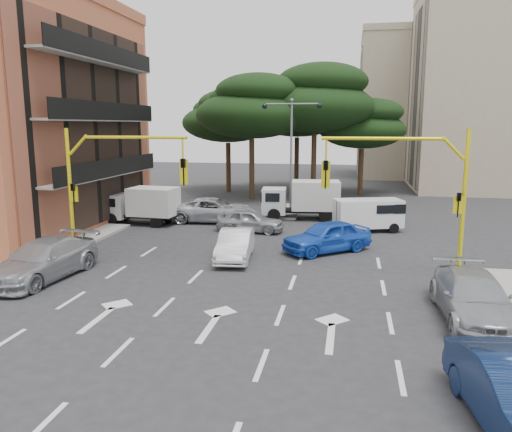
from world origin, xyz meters
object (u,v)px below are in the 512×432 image
at_px(street_lamp_center, 291,135).
at_px(car_blue_compact, 327,236).
at_px(van_white, 368,215).
at_px(car_silver_cross_a, 214,210).
at_px(box_truck_b, 301,200).
at_px(signal_mast_left, 105,175).
at_px(car_white_hatch, 235,245).
at_px(signal_mast_right, 418,182).
at_px(car_silver_wagon, 43,260).
at_px(car_silver_cross_b, 250,221).
at_px(box_truck_a, 141,206).
at_px(car_silver_parked, 474,298).

xyz_separation_m(street_lamp_center, car_blue_compact, (3.09, -10.86, -4.66)).
distance_m(street_lamp_center, van_white, 8.80).
bearing_deg(car_silver_cross_a, street_lamp_center, -47.81).
relative_size(van_white, box_truck_b, 0.74).
bearing_deg(signal_mast_left, car_white_hatch, 9.40).
xyz_separation_m(signal_mast_right, van_white, (-1.59, 8.51, -2.93)).
xyz_separation_m(signal_mast_left, car_silver_wagon, (-1.17, -3.34, -3.11)).
bearing_deg(van_white, car_silver_cross_a, -114.14).
xyz_separation_m(car_silver_cross_a, box_truck_b, (5.36, 2.07, 0.51)).
distance_m(car_silver_cross_b, box_truck_a, 7.25).
bearing_deg(car_silver_parked, box_truck_b, 112.08).
bearing_deg(car_silver_parked, street_lamp_center, 111.93).
relative_size(car_silver_parked, box_truck_a, 1.08).
relative_size(signal_mast_right, car_silver_cross_a, 1.10).
bearing_deg(van_white, signal_mast_left, -72.87).
distance_m(signal_mast_left, car_silver_parked, 15.95).
xyz_separation_m(street_lamp_center, van_white, (5.21, -5.50, -4.48)).
relative_size(signal_mast_left, car_silver_cross_a, 1.10).
bearing_deg(signal_mast_left, box_truck_b, 56.01).
height_order(car_silver_cross_b, van_white, van_white).
distance_m(street_lamp_center, car_silver_cross_a, 7.81).
height_order(car_silver_wagon, car_silver_cross_a, car_silver_wagon).
height_order(street_lamp_center, car_blue_compact, street_lamp_center).
bearing_deg(car_white_hatch, signal_mast_left, -176.50).
bearing_deg(signal_mast_right, box_truck_b, 116.63).
height_order(signal_mast_right, van_white, signal_mast_right).
height_order(car_silver_cross_a, box_truck_a, box_truck_a).
distance_m(car_silver_wagon, box_truck_b, 17.41).
xyz_separation_m(signal_mast_right, signal_mast_left, (-13.61, 0.00, 0.00)).
height_order(signal_mast_right, car_silver_wagon, signal_mast_right).
xyz_separation_m(car_white_hatch, car_silver_cross_a, (-3.35, 8.55, 0.08)).
bearing_deg(signal_mast_left, car_silver_cross_b, 52.94).
distance_m(car_blue_compact, car_silver_cross_b, 6.01).
bearing_deg(van_white, car_silver_wagon, -66.21).
bearing_deg(car_silver_cross_b, street_lamp_center, -7.33).
height_order(van_white, box_truck_b, box_truck_b).
bearing_deg(box_truck_b, car_silver_parked, -162.26).
xyz_separation_m(van_white, box_truck_a, (-13.89, -0.50, 0.21)).
xyz_separation_m(car_silver_cross_b, van_white, (6.72, 1.50, 0.29)).
distance_m(signal_mast_right, box_truck_b, 13.21).
bearing_deg(street_lamp_center, car_silver_parked, -66.67).
bearing_deg(car_silver_cross_b, car_silver_cross_a, 53.53).
bearing_deg(street_lamp_center, signal_mast_left, -115.91).
distance_m(car_silver_wagon, van_white, 17.73).
height_order(signal_mast_left, box_truck_b, signal_mast_left).
relative_size(car_blue_compact, car_silver_wagon, 0.84).
height_order(car_blue_compact, car_silver_wagon, car_silver_wagon).
xyz_separation_m(car_silver_cross_b, box_truck_b, (2.51, 4.57, 0.60)).
distance_m(car_silver_wagon, box_truck_a, 11.38).
xyz_separation_m(signal_mast_right, box_truck_b, (-5.80, 11.58, -2.62)).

